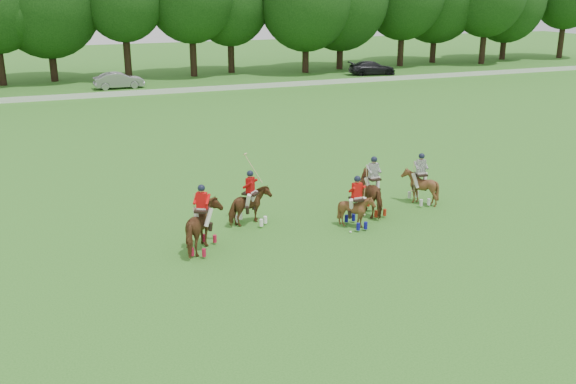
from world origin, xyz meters
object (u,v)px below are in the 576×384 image
object	(u,v)px
polo_red_a	(203,227)
polo_stripe_a	(373,193)
polo_red_c	(356,210)
polo_stripe_b	(420,186)
polo_ball	(351,232)
car_mid	(119,80)
car_right	(372,68)
polo_red_b	(251,206)

from	to	relation	value
polo_red_a	polo_stripe_a	bearing A→B (deg)	10.19
polo_red_c	polo_stripe_b	size ratio (longest dim) A/B	0.94
polo_stripe_a	polo_ball	xyz separation A→B (m)	(-1.82, -1.68, -0.84)
polo_ball	polo_stripe_b	bearing A→B (deg)	25.93
car_mid	polo_ball	bearing A→B (deg)	-177.74
polo_red_a	polo_ball	bearing A→B (deg)	-3.49
polo_red_c	polo_ball	size ratio (longest dim) A/B	23.14
polo_stripe_b	polo_red_c	bearing A→B (deg)	-157.32
car_right	polo_stripe_a	size ratio (longest dim) A/B	2.02
car_mid	car_right	world-z (taller)	car_mid
car_right	polo_stripe_a	xyz separation A→B (m)	(-20.50, -38.19, 0.18)
car_right	polo_stripe_b	size ratio (longest dim) A/B	2.20
polo_stripe_a	car_right	bearing A→B (deg)	61.77
car_right	polo_ball	distance (m)	45.69
car_mid	polo_red_c	distance (m)	39.59
polo_red_c	polo_ball	bearing A→B (deg)	-133.70
polo_stripe_a	polo_stripe_b	bearing A→B (deg)	9.58
car_mid	polo_ball	size ratio (longest dim) A/B	49.36
car_right	polo_red_c	size ratio (longest dim) A/B	2.35
car_right	polo_ball	bearing A→B (deg)	162.26
polo_red_c	polo_red_a	bearing A→B (deg)	-178.59
car_mid	polo_red_a	size ratio (longest dim) A/B	1.81
polo_red_c	polo_ball	xyz separation A→B (m)	(-0.47, -0.49, -0.68)
polo_stripe_a	polo_stripe_b	size ratio (longest dim) A/B	1.09
car_mid	polo_red_a	world-z (taller)	polo_red_a
polo_stripe_a	polo_ball	size ratio (longest dim) A/B	26.93
car_right	polo_red_c	distance (m)	45.03
polo_stripe_b	polo_ball	size ratio (longest dim) A/B	24.70
polo_red_b	polo_ball	xyz separation A→B (m)	(3.25, -2.25, -0.73)
car_right	polo_stripe_b	distance (m)	41.83
polo_red_a	polo_stripe_a	distance (m)	7.56
polo_stripe_b	polo_red_b	bearing A→B (deg)	178.89
polo_red_c	polo_stripe_b	bearing A→B (deg)	22.68
polo_red_b	polo_stripe_a	size ratio (longest dim) A/B	1.13
polo_stripe_a	car_mid	bearing A→B (deg)	98.16
polo_stripe_a	polo_stripe_b	distance (m)	2.55
polo_stripe_a	polo_ball	bearing A→B (deg)	-137.25
polo_red_c	polo_stripe_b	xyz separation A→B (m)	(3.85, 1.61, 0.06)
car_mid	polo_red_a	bearing A→B (deg)	174.18
polo_red_a	polo_stripe_b	bearing A→B (deg)	10.04
polo_red_a	polo_stripe_b	distance (m)	10.10
polo_red_b	car_mid	bearing A→B (deg)	90.63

